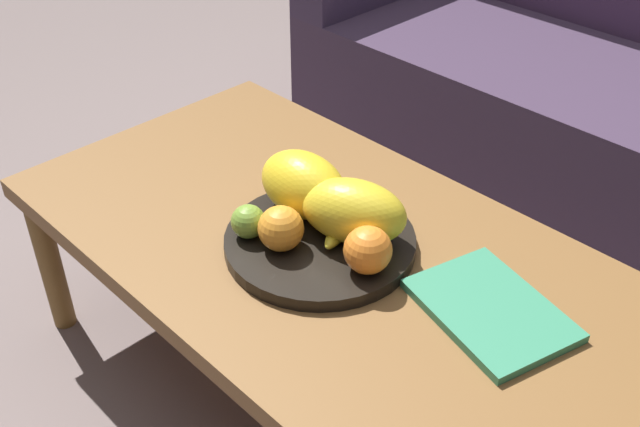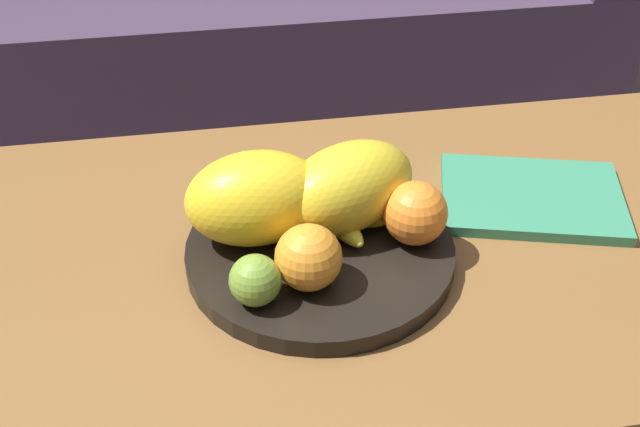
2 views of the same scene
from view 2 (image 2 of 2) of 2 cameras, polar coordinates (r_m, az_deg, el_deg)
name	(u,v)px [view 2 (image 2 of 2)]	position (r m, az deg, el deg)	size (l,w,h in m)	color
coffee_table	(342,271)	(1.11, 1.56, -3.98)	(1.30, 0.66, 0.40)	brown
fruit_bowl	(320,252)	(1.06, 0.00, -2.71)	(0.34, 0.34, 0.03)	black
melon_large_front	(348,187)	(1.05, 1.93, 1.82)	(0.19, 0.11, 0.11)	yellow
melon_smaller_beside	(256,198)	(1.03, -4.44, 1.07)	(0.18, 0.12, 0.12)	yellow
orange_front	(308,257)	(0.97, -0.80, -3.05)	(0.08, 0.08, 0.08)	orange
orange_left	(415,213)	(1.04, 6.60, 0.02)	(0.08, 0.08, 0.08)	orange
apple_front	(255,280)	(0.95, -4.50, -4.62)	(0.06, 0.06, 0.06)	olive
banana_bunch	(323,206)	(1.06, 0.19, 0.53)	(0.17, 0.15, 0.06)	gold
magazine	(532,198)	(1.20, 14.42, 1.07)	(0.25, 0.18, 0.02)	#358660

